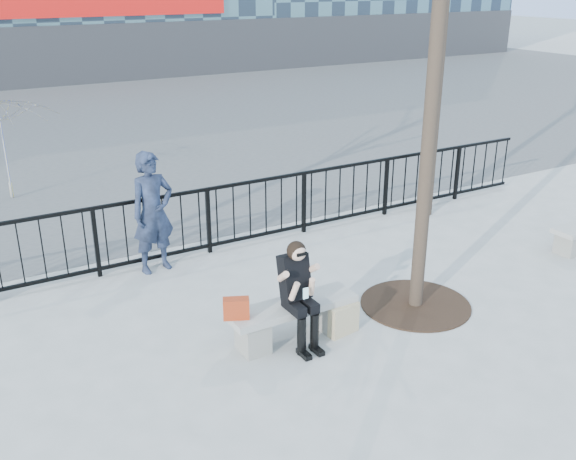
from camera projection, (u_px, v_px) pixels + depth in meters
ground at (293, 338)px, 7.99m from camera, size 120.00×120.00×0.00m
street_surface at (49, 121)px, 20.05m from camera, size 60.00×23.00×0.01m
railing at (197, 223)px, 10.20m from camera, size 14.00×0.06×1.10m
tree_grate at (415, 304)px, 8.80m from camera, size 1.50×1.50×0.02m
bench_main at (293, 317)px, 7.88m from camera, size 1.65×0.46×0.49m
seated_woman at (300, 295)px, 7.62m from camera, size 0.50×0.64×1.34m
handbag at (236, 308)px, 7.43m from camera, size 0.34×0.26×0.25m
shopping_bag at (343, 319)px, 8.03m from camera, size 0.44×0.22×0.40m
standing_man at (153, 213)px, 9.54m from camera, size 0.74×0.55×1.86m
vendor_umbrella at (4, 150)px, 12.63m from camera, size 3.00×3.02×2.07m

